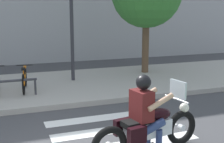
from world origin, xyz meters
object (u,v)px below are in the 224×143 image
object	(u,v)px
rider	(145,109)
street_lamp	(72,15)
motorcycle	(149,129)
bicycle_4	(24,80)

from	to	relation	value
rider	street_lamp	xyz separation A→B (m)	(0.03, 5.61, 1.52)
motorcycle	bicycle_4	bearing A→B (deg)	110.12
motorcycle	street_lamp	distance (m)	5.91
motorcycle	bicycle_4	xyz separation A→B (m)	(-1.73, 4.71, 0.02)
motorcycle	street_lamp	size ratio (longest dim) A/B	0.58
bicycle_4	street_lamp	xyz separation A→B (m)	(1.68, 0.89, 1.88)
rider	bicycle_4	distance (m)	5.01
motorcycle	rider	size ratio (longest dim) A/B	1.53
motorcycle	rider	xyz separation A→B (m)	(-0.08, -0.01, 0.37)
bicycle_4	motorcycle	bearing A→B (deg)	-69.88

